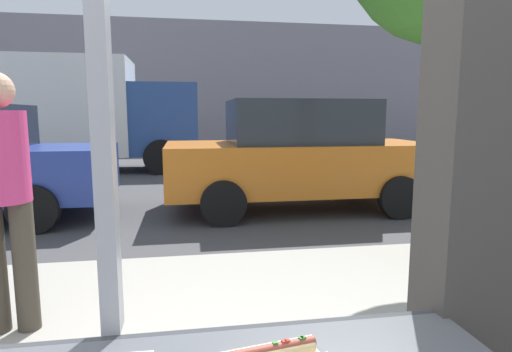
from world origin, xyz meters
TOP-DOWN VIEW (x-y plane):
  - ground_plane at (0.00, 8.00)m, footprint 60.00×60.00m
  - sidewalk_strip at (0.00, 1.60)m, footprint 16.00×2.80m
  - window_wall at (0.00, 0.08)m, footprint 2.68×0.20m
  - building_facade_far at (0.00, 18.46)m, footprint 28.00×1.20m
  - parked_car_orange at (2.01, 5.55)m, footprint 4.20×2.01m
  - box_truck at (-2.81, 11.04)m, footprint 6.39×2.44m
  - pedestrian at (-0.90, 1.71)m, footprint 0.32×0.32m

SIDE VIEW (x-z plane):
  - ground_plane at x=0.00m, z-range 0.00..0.00m
  - sidewalk_strip at x=0.00m, z-range 0.00..0.15m
  - parked_car_orange at x=2.01m, z-range 0.01..1.76m
  - pedestrian at x=-0.90m, z-range 0.27..1.90m
  - box_truck at x=-2.81m, z-range 0.12..3.12m
  - window_wall at x=0.00m, z-range 0.35..3.25m
  - building_facade_far at x=0.00m, z-range 0.00..5.55m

